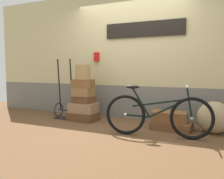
{
  "coord_description": "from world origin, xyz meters",
  "views": [
    {
      "loc": [
        1.72,
        -4.0,
        1.11
      ],
      "look_at": [
        -0.14,
        0.1,
        0.69
      ],
      "focal_mm": 37.71,
      "sensor_mm": 36.0,
      "label": 1
    }
  ],
  "objects_px": {
    "suitcase_2": "(84,99)",
    "suitcase_5": "(171,126)",
    "suitcase_0": "(83,116)",
    "wicker_basket": "(83,72)",
    "burlap_sack": "(214,117)",
    "luggage_trolley": "(65,105)",
    "suitcase_1": "(84,108)",
    "suitcase_3": "(83,92)",
    "suitcase_6": "(170,117)",
    "bicycle": "(157,115)",
    "suitcase_4": "(83,84)"
  },
  "relations": [
    {
      "from": "suitcase_1",
      "to": "luggage_trolley",
      "type": "height_order",
      "value": "luggage_trolley"
    },
    {
      "from": "suitcase_4",
      "to": "suitcase_3",
      "type": "bearing_deg",
      "value": -64.22
    },
    {
      "from": "suitcase_1",
      "to": "bicycle",
      "type": "xyz_separation_m",
      "value": [
        1.7,
        -0.55,
        0.08
      ]
    },
    {
      "from": "suitcase_6",
      "to": "suitcase_5",
      "type": "bearing_deg",
      "value": -34.62
    },
    {
      "from": "suitcase_1",
      "to": "suitcase_2",
      "type": "height_order",
      "value": "suitcase_2"
    },
    {
      "from": "suitcase_0",
      "to": "suitcase_2",
      "type": "bearing_deg",
      "value": 108.89
    },
    {
      "from": "burlap_sack",
      "to": "suitcase_1",
      "type": "bearing_deg",
      "value": -178.79
    },
    {
      "from": "suitcase_3",
      "to": "suitcase_1",
      "type": "bearing_deg",
      "value": 110.83
    },
    {
      "from": "suitcase_1",
      "to": "suitcase_2",
      "type": "bearing_deg",
      "value": 91.1
    },
    {
      "from": "suitcase_1",
      "to": "suitcase_3",
      "type": "distance_m",
      "value": 0.33
    },
    {
      "from": "wicker_basket",
      "to": "bicycle",
      "type": "xyz_separation_m",
      "value": [
        1.7,
        -0.54,
        -0.66
      ]
    },
    {
      "from": "luggage_trolley",
      "to": "burlap_sack",
      "type": "height_order",
      "value": "luggage_trolley"
    },
    {
      "from": "suitcase_2",
      "to": "wicker_basket",
      "type": "height_order",
      "value": "wicker_basket"
    },
    {
      "from": "suitcase_0",
      "to": "suitcase_2",
      "type": "distance_m",
      "value": 0.36
    },
    {
      "from": "suitcase_2",
      "to": "luggage_trolley",
      "type": "height_order",
      "value": "luggage_trolley"
    },
    {
      "from": "suitcase_6",
      "to": "suitcase_4",
      "type": "bearing_deg",
      "value": 177.17
    },
    {
      "from": "suitcase_1",
      "to": "suitcase_5",
      "type": "xyz_separation_m",
      "value": [
        1.83,
        -0.01,
        -0.2
      ]
    },
    {
      "from": "suitcase_2",
      "to": "burlap_sack",
      "type": "distance_m",
      "value": 2.54
    },
    {
      "from": "suitcase_6",
      "to": "wicker_basket",
      "type": "height_order",
      "value": "wicker_basket"
    },
    {
      "from": "suitcase_2",
      "to": "wicker_basket",
      "type": "distance_m",
      "value": 0.58
    },
    {
      "from": "suitcase_1",
      "to": "luggage_trolley",
      "type": "distance_m",
      "value": 0.52
    },
    {
      "from": "suitcase_0",
      "to": "wicker_basket",
      "type": "relative_size",
      "value": 1.94
    },
    {
      "from": "suitcase_6",
      "to": "suitcase_2",
      "type": "bearing_deg",
      "value": 176.71
    },
    {
      "from": "suitcase_5",
      "to": "suitcase_6",
      "type": "relative_size",
      "value": 1.15
    },
    {
      "from": "burlap_sack",
      "to": "luggage_trolley",
      "type": "bearing_deg",
      "value": 179.82
    },
    {
      "from": "suitcase_2",
      "to": "suitcase_3",
      "type": "bearing_deg",
      "value": -68.27
    },
    {
      "from": "suitcase_0",
      "to": "wicker_basket",
      "type": "bearing_deg",
      "value": 127.2
    },
    {
      "from": "suitcase_1",
      "to": "suitcase_4",
      "type": "bearing_deg",
      "value": -100.07
    },
    {
      "from": "suitcase_2",
      "to": "suitcase_0",
      "type": "bearing_deg",
      "value": -69.06
    },
    {
      "from": "suitcase_3",
      "to": "suitcase_6",
      "type": "height_order",
      "value": "suitcase_3"
    },
    {
      "from": "suitcase_1",
      "to": "wicker_basket",
      "type": "xyz_separation_m",
      "value": [
        -0.0,
        -0.01,
        0.75
      ]
    },
    {
      "from": "suitcase_1",
      "to": "suitcase_5",
      "type": "bearing_deg",
      "value": -2.31
    },
    {
      "from": "suitcase_5",
      "to": "burlap_sack",
      "type": "height_order",
      "value": "burlap_sack"
    },
    {
      "from": "suitcase_0",
      "to": "suitcase_2",
      "type": "height_order",
      "value": "suitcase_2"
    },
    {
      "from": "suitcase_4",
      "to": "burlap_sack",
      "type": "xyz_separation_m",
      "value": [
        2.53,
        0.06,
        -0.51
      ]
    },
    {
      "from": "suitcase_5",
      "to": "burlap_sack",
      "type": "xyz_separation_m",
      "value": [
        0.7,
        0.06,
        0.2
      ]
    },
    {
      "from": "suitcase_3",
      "to": "suitcase_6",
      "type": "distance_m",
      "value": 1.83
    },
    {
      "from": "suitcase_1",
      "to": "burlap_sack",
      "type": "height_order",
      "value": "burlap_sack"
    },
    {
      "from": "suitcase_1",
      "to": "wicker_basket",
      "type": "relative_size",
      "value": 1.75
    },
    {
      "from": "suitcase_1",
      "to": "burlap_sack",
      "type": "bearing_deg",
      "value": -0.89
    },
    {
      "from": "suitcase_3",
      "to": "wicker_basket",
      "type": "relative_size",
      "value": 1.31
    },
    {
      "from": "suitcase_0",
      "to": "suitcase_3",
      "type": "xyz_separation_m",
      "value": [
        0.0,
        0.0,
        0.52
      ]
    },
    {
      "from": "suitcase_4",
      "to": "wicker_basket",
      "type": "distance_m",
      "value": 0.24
    },
    {
      "from": "suitcase_2",
      "to": "luggage_trolley",
      "type": "relative_size",
      "value": 0.33
    },
    {
      "from": "suitcase_3",
      "to": "burlap_sack",
      "type": "xyz_separation_m",
      "value": [
        2.52,
        0.07,
        -0.33
      ]
    },
    {
      "from": "suitcase_4",
      "to": "luggage_trolley",
      "type": "relative_size",
      "value": 0.33
    },
    {
      "from": "burlap_sack",
      "to": "bicycle",
      "type": "distance_m",
      "value": 1.03
    },
    {
      "from": "suitcase_2",
      "to": "suitcase_5",
      "type": "height_order",
      "value": "suitcase_2"
    },
    {
      "from": "suitcase_0",
      "to": "wicker_basket",
      "type": "xyz_separation_m",
      "value": [
        -0.01,
        0.01,
        0.93
      ]
    },
    {
      "from": "suitcase_6",
      "to": "bicycle",
      "type": "height_order",
      "value": "bicycle"
    }
  ]
}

